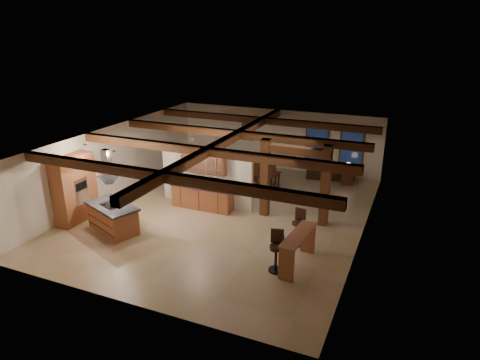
# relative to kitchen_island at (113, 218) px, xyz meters

# --- Properties ---
(ground) EXTENTS (12.00, 12.00, 0.00)m
(ground) POSITION_rel_kitchen_island_xyz_m (2.89, 2.82, -0.49)
(ground) COLOR tan
(ground) RESTS_ON ground
(room_walls) EXTENTS (12.00, 12.00, 12.00)m
(room_walls) POSITION_rel_kitchen_island_xyz_m (2.89, 2.82, 1.29)
(room_walls) COLOR silver
(room_walls) RESTS_ON ground
(ceiling_beams) EXTENTS (10.00, 12.00, 0.28)m
(ceiling_beams) POSITION_rel_kitchen_island_xyz_m (2.89, 2.82, 2.27)
(ceiling_beams) COLOR #3D200F
(ceiling_beams) RESTS_ON room_walls
(timber_posts) EXTENTS (2.50, 0.30, 2.90)m
(timber_posts) POSITION_rel_kitchen_island_xyz_m (5.39, 3.32, 1.27)
(timber_posts) COLOR #3D200F
(timber_posts) RESTS_ON ground
(partition_wall) EXTENTS (3.80, 0.18, 2.20)m
(partition_wall) POSITION_rel_kitchen_island_xyz_m (1.89, 3.32, 0.61)
(partition_wall) COLOR silver
(partition_wall) RESTS_ON ground
(pantry_cabinet) EXTENTS (0.67, 1.60, 2.40)m
(pantry_cabinet) POSITION_rel_kitchen_island_xyz_m (-1.77, 0.22, 0.71)
(pantry_cabinet) COLOR #9F5833
(pantry_cabinet) RESTS_ON ground
(back_counter) EXTENTS (2.50, 0.66, 0.94)m
(back_counter) POSITION_rel_kitchen_island_xyz_m (1.89, 2.93, -0.02)
(back_counter) COLOR #9F5833
(back_counter) RESTS_ON ground
(upper_display_cabinet) EXTENTS (1.80, 0.36, 0.95)m
(upper_display_cabinet) POSITION_rel_kitchen_island_xyz_m (1.89, 3.13, 1.36)
(upper_display_cabinet) COLOR #9F5833
(upper_display_cabinet) RESTS_ON partition_wall
(range_hood) EXTENTS (1.10, 1.10, 1.40)m
(range_hood) POSITION_rel_kitchen_island_xyz_m (0.00, 0.00, 1.29)
(range_hood) COLOR silver
(range_hood) RESTS_ON room_walls
(back_windows) EXTENTS (2.70, 0.07, 1.70)m
(back_windows) POSITION_rel_kitchen_island_xyz_m (5.69, 8.76, 1.01)
(back_windows) COLOR #3D200F
(back_windows) RESTS_ON room_walls
(framed_art) EXTENTS (0.65, 0.05, 0.85)m
(framed_art) POSITION_rel_kitchen_island_xyz_m (1.39, 8.76, 1.21)
(framed_art) COLOR #3D200F
(framed_art) RESTS_ON room_walls
(recessed_cans) EXTENTS (3.16, 2.46, 0.03)m
(recessed_cans) POSITION_rel_kitchen_island_xyz_m (0.36, 0.89, 2.38)
(recessed_cans) COLOR silver
(recessed_cans) RESTS_ON room_walls
(kitchen_island) EXTENTS (2.21, 1.70, 0.98)m
(kitchen_island) POSITION_rel_kitchen_island_xyz_m (0.00, 0.00, 0.00)
(kitchen_island) COLOR #9F5833
(kitchen_island) RESTS_ON ground
(dining_table) EXTENTS (2.10, 1.33, 0.70)m
(dining_table) POSITION_rel_kitchen_island_xyz_m (2.93, 5.87, -0.14)
(dining_table) COLOR #3D170F
(dining_table) RESTS_ON ground
(sofa) EXTENTS (2.29, 1.27, 0.63)m
(sofa) POSITION_rel_kitchen_island_xyz_m (5.70, 8.32, -0.17)
(sofa) COLOR black
(sofa) RESTS_ON ground
(microwave) EXTENTS (0.53, 0.41, 0.26)m
(microwave) POSITION_rel_kitchen_island_xyz_m (1.78, 2.93, 0.58)
(microwave) COLOR silver
(microwave) RESTS_ON back_counter
(bar_counter) EXTENTS (0.65, 1.97, 1.02)m
(bar_counter) POSITION_rel_kitchen_island_xyz_m (6.42, 0.30, 0.20)
(bar_counter) COLOR #9F5833
(bar_counter) RESTS_ON ground
(side_table) EXTENTS (0.62, 0.62, 0.61)m
(side_table) POSITION_rel_kitchen_island_xyz_m (6.54, 7.83, -0.18)
(side_table) COLOR #3D200F
(side_table) RESTS_ON ground
(table_lamp) EXTENTS (0.31, 0.31, 0.36)m
(table_lamp) POSITION_rel_kitchen_island_xyz_m (6.54, 7.83, 0.38)
(table_lamp) COLOR black
(table_lamp) RESTS_ON side_table
(bar_stool_a) EXTENTS (0.39, 0.41, 1.09)m
(bar_stool_a) POSITION_rel_kitchen_island_xyz_m (5.92, -0.15, 0.06)
(bar_stool_a) COLOR black
(bar_stool_a) RESTS_ON ground
(bar_stool_b) EXTENTS (0.44, 0.46, 1.24)m
(bar_stool_b) POSITION_rel_kitchen_island_xyz_m (5.93, -0.20, 0.14)
(bar_stool_b) COLOR black
(bar_stool_b) RESTS_ON ground
(bar_stool_c) EXTENTS (0.42, 0.44, 1.20)m
(bar_stool_c) POSITION_rel_kitchen_island_xyz_m (6.07, 1.56, 0.12)
(bar_stool_c) COLOR black
(bar_stool_c) RESTS_ON ground
(dining_chairs) EXTENTS (1.89, 1.89, 1.09)m
(dining_chairs) POSITION_rel_kitchen_island_xyz_m (2.93, 5.87, 0.06)
(dining_chairs) COLOR #3D200F
(dining_chairs) RESTS_ON ground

